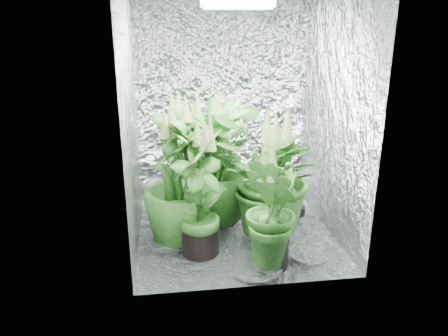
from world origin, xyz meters
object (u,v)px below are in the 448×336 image
grow_lamp (237,2)px  plant_f (199,195)px  plant_g (273,214)px  plant_h (216,164)px  plant_b (187,164)px  plant_a (204,159)px  plant_d (178,181)px  plant_c (274,179)px  plant_e (270,177)px  circulation_fan (295,199)px

grow_lamp → plant_f: bearing=-136.6°
grow_lamp → plant_f: 1.41m
plant_g → plant_h: plant_h is taller
plant_f → plant_b: bearing=95.7°
plant_a → plant_d: bearing=-112.9°
plant_c → plant_h: size_ratio=0.75×
plant_e → plant_a: bearing=128.9°
grow_lamp → plant_g: bearing=-72.4°
plant_e → plant_b: bearing=149.5°
grow_lamp → plant_b: grow_lamp is taller
plant_d → plant_e: (0.74, 0.01, -0.01)m
plant_b → plant_d: plant_b is taller
plant_a → plant_e: bearing=-51.1°
grow_lamp → plant_d: size_ratio=0.44×
plant_g → circulation_fan: bearing=63.2°
plant_b → plant_g: bearing=-57.3°
plant_a → plant_b: (-0.17, -0.22, 0.03)m
plant_h → plant_b: bearing=161.5°
plant_d → circulation_fan: plant_d is taller
plant_c → grow_lamp: bearing=-152.5°
grow_lamp → plant_e: bearing=-15.8°
grow_lamp → plant_f: (-0.32, -0.30, -1.35)m
plant_a → plant_f: bearing=-97.4°
plant_h → grow_lamp: bearing=-59.6°
plant_h → plant_e: bearing=-36.6°
grow_lamp → plant_h: size_ratio=0.43×
plant_a → plant_h: (0.08, -0.30, 0.04)m
plant_h → circulation_fan: size_ratio=3.26×
plant_f → grow_lamp: bearing=43.4°
plant_c → plant_a: bearing=150.6°
grow_lamp → plant_h: grow_lamp is taller
plant_h → plant_f: bearing=-109.6°
plant_f → circulation_fan: bearing=32.2°
plant_d → plant_g: size_ratio=1.24×
grow_lamp → plant_c: (0.37, 0.19, -1.43)m
plant_b → circulation_fan: size_ratio=3.22×
plant_c → plant_f: 0.85m
plant_a → plant_b: size_ratio=0.91×
plant_g → plant_c: bearing=75.5°
plant_b → plant_h: (0.25, -0.08, 0.02)m
grow_lamp → plant_h: (-0.13, 0.22, -1.28)m
plant_c → plant_e: size_ratio=0.76×
plant_d → plant_f: 0.26m
circulation_fan → plant_h: bearing=-159.8°
plant_a → plant_h: bearing=-75.0°
plant_e → plant_h: bearing=143.4°
plant_f → plant_h: bearing=70.4°
plant_a → plant_b: bearing=-127.6°
plant_g → grow_lamp: bearing=107.6°
plant_e → plant_d: bearing=-179.0°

